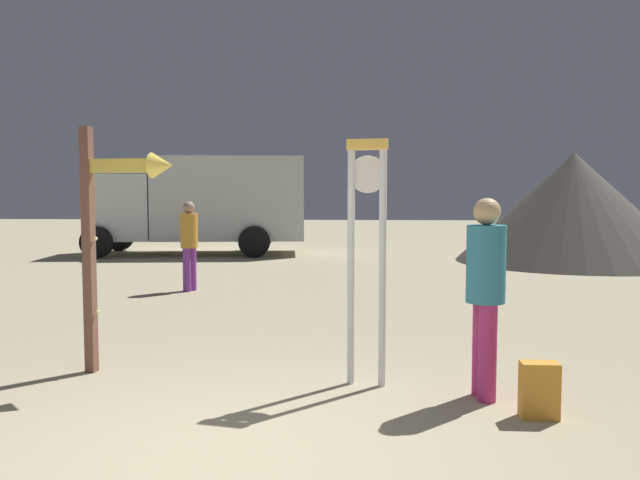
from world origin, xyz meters
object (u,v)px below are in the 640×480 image
at_px(person_distant, 189,241).
at_px(box_truck_near, 208,201).
at_px(backpack, 539,391).
at_px(standing_clock, 367,240).
at_px(arrow_sign, 115,214).
at_px(person_near_clock, 486,287).
at_px(dome_tent, 573,207).

distance_m(person_distant, box_truck_near, 7.50).
relative_size(backpack, person_distant, 0.27).
distance_m(standing_clock, arrow_sign, 2.52).
height_order(person_near_clock, backpack, person_near_clock).
bearing_deg(person_distant, box_truck_near, 101.15).
relative_size(arrow_sign, person_near_clock, 1.40).
bearing_deg(box_truck_near, arrow_sign, -80.18).
xyz_separation_m(standing_clock, dome_tent, (5.50, 11.41, 0.07)).
bearing_deg(box_truck_near, person_near_clock, -66.71).
relative_size(standing_clock, person_near_clock, 1.30).
height_order(backpack, box_truck_near, box_truck_near).
xyz_separation_m(arrow_sign, box_truck_near, (-2.22, 12.83, -0.03)).
xyz_separation_m(person_near_clock, dome_tent, (4.46, 11.75, 0.46)).
distance_m(person_near_clock, person_distant, 7.42).
xyz_separation_m(box_truck_near, dome_tent, (10.22, -1.62, -0.13)).
xyz_separation_m(person_near_clock, backpack, (0.35, -0.47, -0.77)).
bearing_deg(person_near_clock, box_truck_near, 113.29).
distance_m(backpack, person_distant, 8.05).
height_order(arrow_sign, person_distant, arrow_sign).
relative_size(person_near_clock, dome_tent, 0.29).
relative_size(standing_clock, arrow_sign, 0.93).
relative_size(standing_clock, person_distant, 1.39).
bearing_deg(person_near_clock, person_distant, 125.51).
distance_m(standing_clock, dome_tent, 12.66).
xyz_separation_m(backpack, box_truck_near, (-6.11, 13.85, 1.36)).
relative_size(box_truck_near, dome_tent, 1.08).
xyz_separation_m(person_near_clock, box_truck_near, (-5.76, 13.38, 0.59)).
bearing_deg(person_distant, backpack, -54.40).
distance_m(arrow_sign, dome_tent, 13.77).
height_order(standing_clock, arrow_sign, arrow_sign).
distance_m(standing_clock, person_near_clock, 1.16).
height_order(backpack, person_distant, person_distant).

